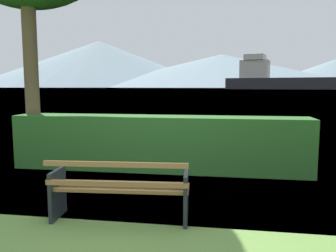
% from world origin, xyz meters
% --- Properties ---
extents(ground_plane, '(1400.00, 1400.00, 0.00)m').
position_xyz_m(ground_plane, '(0.00, 0.00, 0.00)').
color(ground_plane, '#567A38').
extents(water_surface, '(620.00, 620.00, 0.00)m').
position_xyz_m(water_surface, '(0.00, 309.89, 0.00)').
color(water_surface, '#6B8EA3').
rests_on(water_surface, ground_plane).
extents(park_bench, '(1.89, 0.70, 0.87)m').
position_xyz_m(park_bench, '(0.00, -0.06, 0.43)').
color(park_bench, olive).
rests_on(park_bench, ground_plane).
extents(hedge_row, '(6.36, 0.77, 1.17)m').
position_xyz_m(hedge_row, '(0.00, 2.78, 0.59)').
color(hedge_row, '#285B23').
rests_on(hedge_row, ground_plane).
extents(cargo_ship_large, '(88.96, 35.15, 20.11)m').
position_xyz_m(cargo_ship_large, '(41.04, 198.51, 5.62)').
color(cargo_ship_large, '#232328').
rests_on(cargo_ship_large, water_surface).
extents(distant_hills, '(749.67, 459.50, 82.18)m').
position_xyz_m(distant_hills, '(-95.19, 580.40, 33.94)').
color(distant_hills, slate).
rests_on(distant_hills, ground_plane).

